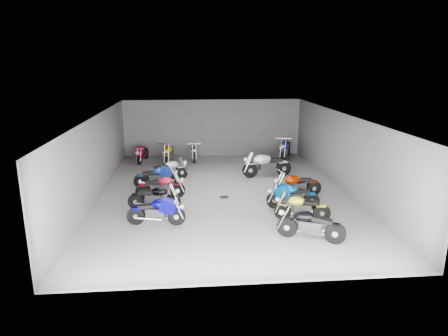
{
  "coord_description": "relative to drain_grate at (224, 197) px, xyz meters",
  "views": [
    {
      "loc": [
        -1.32,
        -15.55,
        5.22
      ],
      "look_at": [
        0.06,
        0.3,
        1.0
      ],
      "focal_mm": 32.0,
      "sensor_mm": 36.0,
      "label": 1
    }
  ],
  "objects": [
    {
      "name": "ground",
      "position": [
        0.0,
        0.5,
        -0.01
      ],
      "size": [
        14.0,
        14.0,
        0.0
      ],
      "primitive_type": "plane",
      "color": "#989590",
      "rests_on": "ground"
    },
    {
      "name": "wall_back",
      "position": [
        0.0,
        7.5,
        1.59
      ],
      "size": [
        10.0,
        0.1,
        3.2
      ],
      "primitive_type": "cube",
      "color": "slate",
      "rests_on": "ground"
    },
    {
      "name": "wall_left",
      "position": [
        -5.0,
        0.5,
        1.59
      ],
      "size": [
        0.1,
        14.0,
        3.2
      ],
      "primitive_type": "cube",
      "color": "slate",
      "rests_on": "ground"
    },
    {
      "name": "wall_right",
      "position": [
        5.0,
        0.5,
        1.59
      ],
      "size": [
        0.1,
        14.0,
        3.2
      ],
      "primitive_type": "cube",
      "color": "slate",
      "rests_on": "ground"
    },
    {
      "name": "ceiling",
      "position": [
        0.0,
        0.5,
        3.21
      ],
      "size": [
        10.0,
        14.0,
        0.04
      ],
      "primitive_type": "cube",
      "color": "black",
      "rests_on": "wall_back"
    },
    {
      "name": "drain_grate",
      "position": [
        0.0,
        0.0,
        0.0
      ],
      "size": [
        0.32,
        0.32,
        0.01
      ],
      "primitive_type": "cube",
      "color": "black",
      "rests_on": "ground"
    },
    {
      "name": "motorcycle_left_b",
      "position": [
        -2.46,
        -2.58,
        0.46
      ],
      "size": [
        1.95,
        0.46,
        0.86
      ],
      "rotation": [
        0.0,
        0.0,
        -1.7
      ],
      "color": "black",
      "rests_on": "ground"
    },
    {
      "name": "motorcycle_left_c",
      "position": [
        -2.64,
        -1.14,
        0.46
      ],
      "size": [
        1.95,
        0.49,
        0.86
      ],
      "rotation": [
        0.0,
        0.0,
        -1.73
      ],
      "color": "black",
      "rests_on": "ground"
    },
    {
      "name": "motorcycle_left_d",
      "position": [
        -2.5,
        0.15,
        0.47
      ],
      "size": [
        1.96,
        0.39,
        0.86
      ],
      "rotation": [
        0.0,
        0.0,
        -1.59
      ],
      "color": "black",
      "rests_on": "ground"
    },
    {
      "name": "motorcycle_left_e",
      "position": [
        -2.77,
        1.57,
        0.46
      ],
      "size": [
        1.94,
        0.37,
        0.85
      ],
      "rotation": [
        0.0,
        0.0,
        -1.57
      ],
      "color": "black",
      "rests_on": "ground"
    },
    {
      "name": "motorcycle_left_f",
      "position": [
        -2.35,
        2.54,
        0.48
      ],
      "size": [
        1.9,
        0.96,
        0.89
      ],
      "rotation": [
        0.0,
        0.0,
        -1.14
      ],
      "color": "black",
      "rests_on": "ground"
    },
    {
      "name": "motorcycle_right_a",
      "position": [
        2.23,
        -4.16,
        0.49
      ],
      "size": [
        1.94,
        0.98,
        0.91
      ],
      "rotation": [
        0.0,
        0.0,
        1.15
      ],
      "color": "black",
      "rests_on": "ground"
    },
    {
      "name": "motorcycle_right_b",
      "position": [
        2.41,
        -2.58,
        0.45
      ],
      "size": [
        1.89,
        0.55,
        0.84
      ],
      "rotation": [
        0.0,
        0.0,
        1.36
      ],
      "color": "black",
      "rests_on": "ground"
    },
    {
      "name": "motorcycle_right_c",
      "position": [
        2.39,
        -1.43,
        0.46
      ],
      "size": [
        1.96,
        0.44,
        0.86
      ],
      "rotation": [
        0.0,
        0.0,
        1.46
      ],
      "color": "black",
      "rests_on": "ground"
    },
    {
      "name": "motorcycle_right_d",
      "position": [
        2.86,
        -0.27,
        0.5
      ],
      "size": [
        2.07,
        0.61,
        0.92
      ],
      "rotation": [
        0.0,
        0.0,
        1.79
      ],
      "color": "black",
      "rests_on": "ground"
    },
    {
      "name": "motorcycle_right_f",
      "position": [
        2.24,
        2.8,
        0.56
      ],
      "size": [
        2.38,
        0.57,
        1.05
      ],
      "rotation": [
        0.0,
        0.0,
        1.71
      ],
      "color": "black",
      "rests_on": "ground"
    },
    {
      "name": "motorcycle_back_a",
      "position": [
        -3.87,
        6.24,
        0.46
      ],
      "size": [
        0.48,
        1.92,
        0.85
      ],
      "rotation": [
        0.0,
        0.0,
        2.99
      ],
      "color": "black",
      "rests_on": "ground"
    },
    {
      "name": "motorcycle_back_b",
      "position": [
        -2.44,
        5.83,
        0.53
      ],
      "size": [
        0.5,
        2.25,
        0.99
      ],
      "rotation": [
        0.0,
        0.0,
        3.04
      ],
      "color": "black",
      "rests_on": "ground"
    },
    {
      "name": "motorcycle_back_c",
      "position": [
        -1.11,
        6.34,
        0.46
      ],
      "size": [
        0.38,
        1.96,
        0.86
      ],
      "rotation": [
        0.0,
        0.0,
        3.15
      ],
      "color": "black",
      "rests_on": "ground"
    },
    {
      "name": "motorcycle_back_f",
      "position": [
        3.99,
        6.32,
        0.56
      ],
      "size": [
        1.05,
        2.26,
        1.05
      ],
      "rotation": [
        0.0,
        0.0,
        2.75
      ],
      "color": "black",
      "rests_on": "ground"
    }
  ]
}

